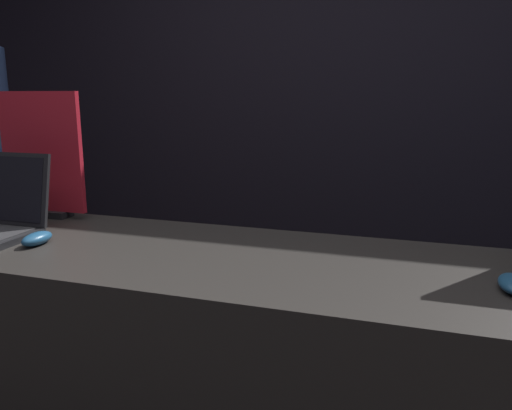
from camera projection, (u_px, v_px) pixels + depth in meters
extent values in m
cube|color=black|center=(344.00, 80.00, 2.74)|extent=(8.00, 0.05, 2.80)
cube|color=#282623|center=(256.00, 400.00, 1.47)|extent=(2.25, 0.62, 0.87)
cube|color=black|center=(6.00, 188.00, 1.66)|extent=(0.34, 0.06, 0.24)
cube|color=black|center=(4.00, 188.00, 1.65)|extent=(0.30, 0.05, 0.21)
ellipsoid|color=navy|center=(37.00, 239.00, 1.49)|extent=(0.06, 0.11, 0.04)
cube|color=black|center=(47.00, 213.00, 1.85)|extent=(0.19, 0.07, 0.02)
cube|color=red|center=(42.00, 152.00, 1.80)|extent=(0.34, 0.02, 0.43)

